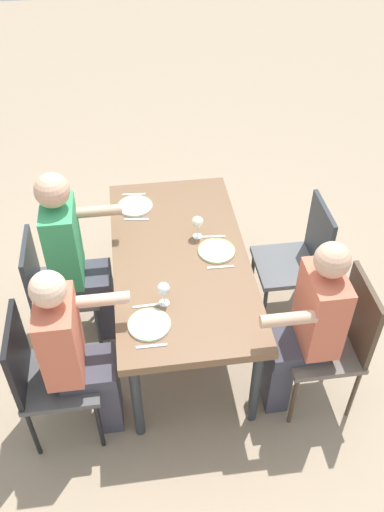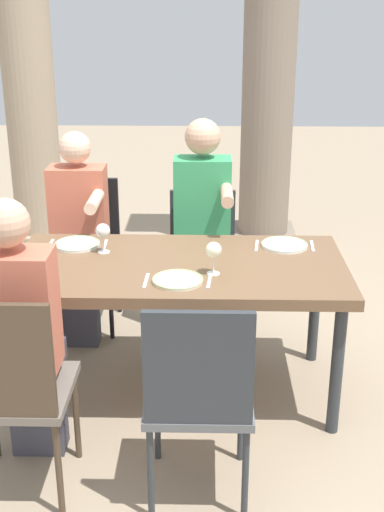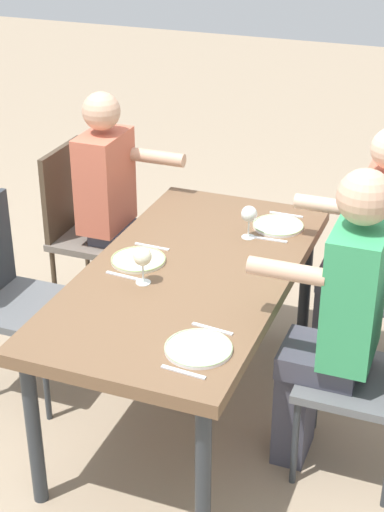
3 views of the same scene
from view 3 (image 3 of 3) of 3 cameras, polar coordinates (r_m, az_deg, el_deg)
The scene contains 19 objects.
ground_plane at distance 3.87m, azimuth -0.20°, elevation -10.77°, with size 16.00×16.00×0.00m, color gray.
dining_table at distance 3.49m, azimuth -0.22°, elevation -1.99°, with size 1.69×0.86×0.75m.
chair_west_south at distance 4.39m, azimuth -7.65°, elevation 2.40°, with size 0.44×0.44×0.97m.
chair_mid_north at distance 3.33m, azimuth 12.97°, elevation -8.11°, with size 0.44×0.44×0.86m.
chair_mid_south at distance 3.84m, azimuth -12.87°, elevation -2.29°, with size 0.44×0.44×0.95m.
diner_woman_green at distance 3.90m, azimuth 12.26°, elevation 0.62°, with size 0.35×0.49×1.27m.
diner_man_white at distance 4.25m, azimuth -5.33°, elevation 3.63°, with size 0.35×0.49×1.29m.
diner_guest_third at distance 3.22m, azimuth 10.26°, elevation -4.25°, with size 0.35×0.50×1.35m.
plate_0 at distance 3.87m, azimuth 6.15°, elevation 2.18°, with size 0.24×0.24×0.02m.
wine_glass_0 at distance 3.71m, azimuth 4.08°, elevation 2.94°, with size 0.08×0.08×0.16m.
fork_0 at distance 4.01m, azimuth 6.73°, elevation 2.95°, with size 0.02×0.17×0.01m, color silver.
spoon_0 at distance 3.74m, azimuth 5.53°, elevation 1.19°, with size 0.02×0.17×0.01m, color silver.
plate_1 at distance 3.54m, azimuth -3.84°, elevation -0.26°, with size 0.24×0.24×0.02m.
wine_glass_1 at distance 3.31m, azimuth -3.54°, elevation -0.11°, with size 0.08×0.08×0.16m.
fork_1 at distance 3.66m, azimuth -2.87°, elevation 0.67°, with size 0.02×0.17×0.01m, color silver.
spoon_1 at distance 3.42m, azimuth -4.88°, elevation -1.43°, with size 0.02×0.17×0.01m, color silver.
plate_2 at distance 2.93m, azimuth 0.47°, elevation -6.58°, with size 0.25×0.25×0.02m.
fork_2 at distance 3.05m, azimuth 1.46°, elevation -5.20°, with size 0.02×0.17×0.01m, color silver.
spoon_2 at distance 2.82m, azimuth -0.62°, elevation -8.27°, with size 0.02×0.17×0.01m, color silver.
Camera 3 is at (2.84, 1.11, 2.39)m, focal length 56.19 mm.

